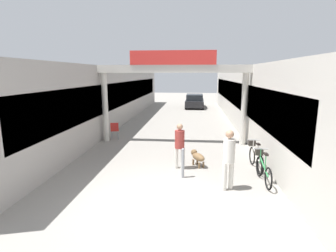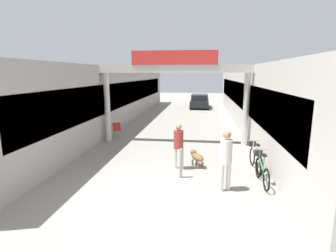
{
  "view_description": "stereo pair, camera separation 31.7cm",
  "coord_description": "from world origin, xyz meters",
  "px_view_note": "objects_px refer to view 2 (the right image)",
  "views": [
    {
      "loc": [
        1.01,
        -6.42,
        3.35
      ],
      "look_at": [
        0.0,
        3.71,
        1.3
      ],
      "focal_mm": 28.0,
      "sensor_mm": 36.0,
      "label": 1
    },
    {
      "loc": [
        1.32,
        -6.38,
        3.35
      ],
      "look_at": [
        0.0,
        3.71,
        1.3
      ],
      "focal_mm": 28.0,
      "sensor_mm": 36.0,
      "label": 2
    }
  ],
  "objects_px": {
    "dog_on_leash": "(197,157)",
    "bicycle_green_nearest": "(261,169)",
    "pedestrian_with_dog": "(179,143)",
    "bollard_post_metal": "(181,163)",
    "bicycle_silver_second": "(255,157)",
    "parked_car_black": "(200,101)",
    "cafe_chair_red_nearer": "(117,129)",
    "pedestrian_companion": "(226,156)"
  },
  "relations": [
    {
      "from": "dog_on_leash",
      "to": "bicycle_green_nearest",
      "type": "height_order",
      "value": "bicycle_green_nearest"
    },
    {
      "from": "pedestrian_with_dog",
      "to": "bollard_post_metal",
      "type": "bearing_deg",
      "value": -79.35
    },
    {
      "from": "pedestrian_with_dog",
      "to": "bicycle_silver_second",
      "type": "distance_m",
      "value": 2.76
    },
    {
      "from": "bicycle_green_nearest",
      "to": "parked_car_black",
      "type": "relative_size",
      "value": 0.42
    },
    {
      "from": "pedestrian_with_dog",
      "to": "bicycle_silver_second",
      "type": "bearing_deg",
      "value": 6.45
    },
    {
      "from": "parked_car_black",
      "to": "bollard_post_metal",
      "type": "bearing_deg",
      "value": -91.23
    },
    {
      "from": "bollard_post_metal",
      "to": "cafe_chair_red_nearer",
      "type": "height_order",
      "value": "bollard_post_metal"
    },
    {
      "from": "pedestrian_with_dog",
      "to": "cafe_chair_red_nearer",
      "type": "relative_size",
      "value": 1.84
    },
    {
      "from": "dog_on_leash",
      "to": "pedestrian_with_dog",
      "type": "bearing_deg",
      "value": -152.1
    },
    {
      "from": "bicycle_silver_second",
      "to": "parked_car_black",
      "type": "xyz_separation_m",
      "value": [
        -2.16,
        16.93,
        0.21
      ]
    },
    {
      "from": "cafe_chair_red_nearer",
      "to": "bicycle_green_nearest",
      "type": "bearing_deg",
      "value": -37.26
    },
    {
      "from": "bicycle_silver_second",
      "to": "pedestrian_with_dog",
      "type": "bearing_deg",
      "value": -173.55
    },
    {
      "from": "dog_on_leash",
      "to": "cafe_chair_red_nearer",
      "type": "relative_size",
      "value": 0.88
    },
    {
      "from": "bicycle_silver_second",
      "to": "parked_car_black",
      "type": "relative_size",
      "value": 0.42
    },
    {
      "from": "bollard_post_metal",
      "to": "bicycle_silver_second",
      "type": "bearing_deg",
      "value": 23.91
    },
    {
      "from": "pedestrian_with_dog",
      "to": "bicycle_green_nearest",
      "type": "xyz_separation_m",
      "value": [
        2.67,
        -0.85,
        -0.5
      ]
    },
    {
      "from": "bicycle_silver_second",
      "to": "dog_on_leash",
      "type": "bearing_deg",
      "value": 179.02
    },
    {
      "from": "cafe_chair_red_nearer",
      "to": "bollard_post_metal",
      "type": "bearing_deg",
      "value": -51.79
    },
    {
      "from": "cafe_chair_red_nearer",
      "to": "parked_car_black",
      "type": "xyz_separation_m",
      "value": [
        4.09,
        13.36,
        0.1
      ]
    },
    {
      "from": "pedestrian_companion",
      "to": "parked_car_black",
      "type": "bearing_deg",
      "value": 92.92
    },
    {
      "from": "bicycle_green_nearest",
      "to": "bicycle_silver_second",
      "type": "bearing_deg",
      "value": 88.53
    },
    {
      "from": "dog_on_leash",
      "to": "cafe_chair_red_nearer",
      "type": "distance_m",
      "value": 5.49
    },
    {
      "from": "bicycle_green_nearest",
      "to": "cafe_chair_red_nearer",
      "type": "bearing_deg",
      "value": 142.74
    },
    {
      "from": "parked_car_black",
      "to": "bicycle_green_nearest",
      "type": "bearing_deg",
      "value": -83.29
    },
    {
      "from": "pedestrian_companion",
      "to": "bollard_post_metal",
      "type": "height_order",
      "value": "pedestrian_companion"
    },
    {
      "from": "pedestrian_companion",
      "to": "bicycle_green_nearest",
      "type": "relative_size",
      "value": 1.05
    },
    {
      "from": "pedestrian_companion",
      "to": "parked_car_black",
      "type": "xyz_separation_m",
      "value": [
        -0.96,
        18.81,
        -0.38
      ]
    },
    {
      "from": "dog_on_leash",
      "to": "parked_car_black",
      "type": "relative_size",
      "value": 0.2
    },
    {
      "from": "bicycle_green_nearest",
      "to": "pedestrian_companion",
      "type": "bearing_deg",
      "value": -148.06
    },
    {
      "from": "pedestrian_with_dog",
      "to": "bicycle_silver_second",
      "type": "height_order",
      "value": "pedestrian_with_dog"
    },
    {
      "from": "bicycle_green_nearest",
      "to": "parked_car_black",
      "type": "bearing_deg",
      "value": 96.71
    },
    {
      "from": "bicycle_silver_second",
      "to": "parked_car_black",
      "type": "distance_m",
      "value": 17.07
    },
    {
      "from": "pedestrian_companion",
      "to": "dog_on_leash",
      "type": "relative_size",
      "value": 2.26
    },
    {
      "from": "pedestrian_companion",
      "to": "dog_on_leash",
      "type": "height_order",
      "value": "pedestrian_companion"
    },
    {
      "from": "dog_on_leash",
      "to": "bicycle_green_nearest",
      "type": "distance_m",
      "value": 2.35
    },
    {
      "from": "pedestrian_with_dog",
      "to": "dog_on_leash",
      "type": "height_order",
      "value": "pedestrian_with_dog"
    },
    {
      "from": "bicycle_silver_second",
      "to": "cafe_chair_red_nearer",
      "type": "distance_m",
      "value": 7.2
    },
    {
      "from": "pedestrian_companion",
      "to": "bollard_post_metal",
      "type": "bearing_deg",
      "value": 150.67
    },
    {
      "from": "pedestrian_with_dog",
      "to": "pedestrian_companion",
      "type": "xyz_separation_m",
      "value": [
        1.5,
        -1.58,
        0.09
      ]
    },
    {
      "from": "pedestrian_with_dog",
      "to": "bicycle_silver_second",
      "type": "xyz_separation_m",
      "value": [
        2.7,
        0.3,
        -0.5
      ]
    },
    {
      "from": "dog_on_leash",
      "to": "parked_car_black",
      "type": "distance_m",
      "value": 16.9
    },
    {
      "from": "bollard_post_metal",
      "to": "cafe_chair_red_nearer",
      "type": "relative_size",
      "value": 1.11
    }
  ]
}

